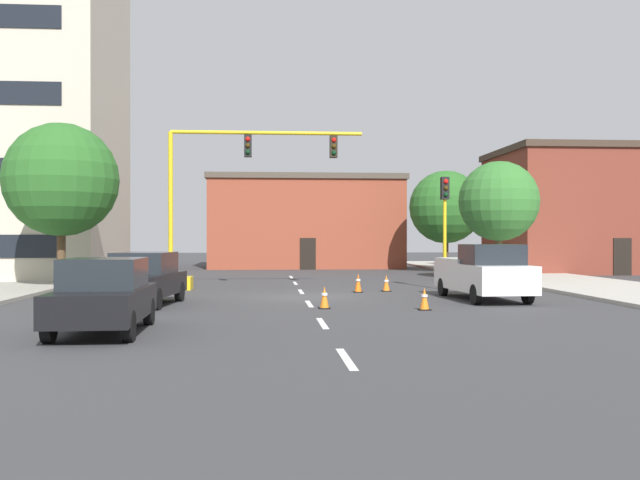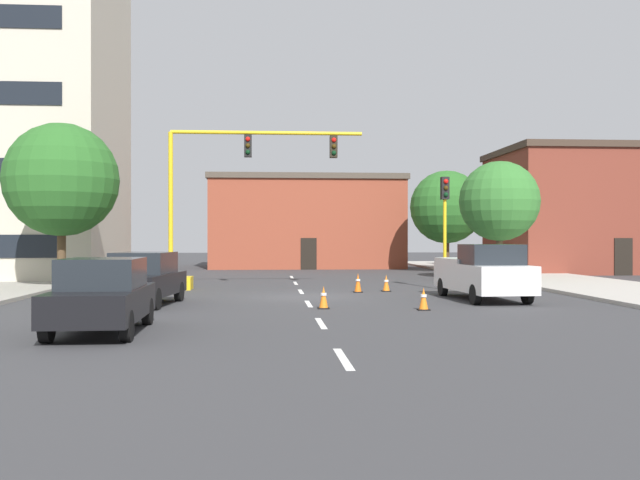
% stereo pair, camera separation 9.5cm
% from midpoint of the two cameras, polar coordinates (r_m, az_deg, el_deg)
% --- Properties ---
extents(ground_plane, '(160.00, 160.00, 0.00)m').
position_cam_midpoint_polar(ground_plane, '(27.28, -1.35, -4.49)').
color(ground_plane, '#38383A').
extents(sidewalk_left, '(6.00, 56.00, 0.14)m').
position_cam_midpoint_polar(sidewalk_left, '(37.10, -22.76, -3.15)').
color(sidewalk_left, '#9E998E').
rests_on(sidewalk_left, ground_plane).
extents(sidewalk_right, '(6.00, 56.00, 0.14)m').
position_cam_midpoint_polar(sidewalk_right, '(38.11, 18.10, -3.06)').
color(sidewalk_right, '#B2ADA3').
rests_on(sidewalk_right, ground_plane).
extents(lane_stripe_seg_0, '(0.16, 2.40, 0.01)m').
position_cam_midpoint_polar(lane_stripe_seg_0, '(13.41, 1.87, -9.33)').
color(lane_stripe_seg_0, silver).
rests_on(lane_stripe_seg_0, ground_plane).
extents(lane_stripe_seg_1, '(0.16, 2.40, 0.01)m').
position_cam_midpoint_polar(lane_stripe_seg_1, '(18.84, 0.03, -6.58)').
color(lane_stripe_seg_1, silver).
rests_on(lane_stripe_seg_1, ground_plane).
extents(lane_stripe_seg_2, '(0.16, 2.40, 0.01)m').
position_cam_midpoint_polar(lane_stripe_seg_2, '(24.29, -0.97, -5.05)').
color(lane_stripe_seg_2, silver).
rests_on(lane_stripe_seg_2, ground_plane).
extents(lane_stripe_seg_3, '(0.16, 2.40, 0.01)m').
position_cam_midpoint_polar(lane_stripe_seg_3, '(29.77, -1.61, -4.09)').
color(lane_stripe_seg_3, silver).
rests_on(lane_stripe_seg_3, ground_plane).
extents(lane_stripe_seg_4, '(0.16, 2.40, 0.01)m').
position_cam_midpoint_polar(lane_stripe_seg_4, '(35.25, -2.04, -3.42)').
color(lane_stripe_seg_4, silver).
rests_on(lane_stripe_seg_4, ground_plane).
extents(lane_stripe_seg_5, '(0.16, 2.40, 0.01)m').
position_cam_midpoint_polar(lane_stripe_seg_5, '(40.73, -2.36, -2.93)').
color(lane_stripe_seg_5, silver).
rests_on(lane_stripe_seg_5, ground_plane).
extents(building_brick_center, '(14.24, 8.27, 6.75)m').
position_cam_midpoint_polar(building_brick_center, '(54.13, -1.27, 1.42)').
color(building_brick_center, brown).
rests_on(building_brick_center, ground_plane).
extents(building_row_right, '(11.72, 9.26, 7.94)m').
position_cam_midpoint_polar(building_row_right, '(50.04, 20.34, 2.19)').
color(building_row_right, brown).
rests_on(building_row_right, ground_plane).
extents(traffic_signal_gantry, '(9.14, 1.20, 6.83)m').
position_cam_midpoint_polar(traffic_signal_gantry, '(31.41, -9.67, 0.23)').
color(traffic_signal_gantry, yellow).
rests_on(traffic_signal_gantry, ground_plane).
extents(traffic_light_pole_right, '(0.32, 0.47, 4.80)m').
position_cam_midpoint_polar(traffic_light_pole_right, '(31.16, 9.73, 2.59)').
color(traffic_light_pole_right, yellow).
rests_on(traffic_light_pole_right, ground_plane).
extents(tree_right_mid, '(4.18, 4.18, 6.22)m').
position_cam_midpoint_polar(tree_right_mid, '(38.87, 13.86, 2.98)').
color(tree_right_mid, brown).
rests_on(tree_right_mid, ground_plane).
extents(tree_left_near, '(4.79, 4.79, 7.07)m').
position_cam_midpoint_polar(tree_left_near, '(32.52, -19.81, 4.48)').
color(tree_left_near, '#4C3823').
rests_on(tree_left_near, ground_plane).
extents(tree_right_far, '(4.74, 4.74, 6.59)m').
position_cam_midpoint_polar(tree_right_far, '(47.77, 9.83, 2.57)').
color(tree_right_far, '#4C3823').
rests_on(tree_right_far, ground_plane).
extents(pickup_truck_white, '(2.28, 5.50, 1.99)m').
position_cam_midpoint_polar(pickup_truck_white, '(26.44, 12.66, -2.52)').
color(pickup_truck_white, white).
rests_on(pickup_truck_white, ground_plane).
extents(sedan_black_near_left, '(2.36, 4.68, 1.74)m').
position_cam_midpoint_polar(sedan_black_near_left, '(24.44, -13.82, -2.95)').
color(sedan_black_near_left, black).
rests_on(sedan_black_near_left, ground_plane).
extents(sedan_black_mid_left, '(1.94, 4.53, 1.74)m').
position_cam_midpoint_polar(sedan_black_mid_left, '(17.60, -16.83, -4.17)').
color(sedan_black_mid_left, black).
rests_on(sedan_black_mid_left, ground_plane).
extents(traffic_cone_roadside_a, '(0.36, 0.36, 0.70)m').
position_cam_midpoint_polar(traffic_cone_roadside_a, '(22.36, 8.12, -4.64)').
color(traffic_cone_roadside_a, black).
rests_on(traffic_cone_roadside_a, ground_plane).
extents(traffic_cone_roadside_b, '(0.36, 0.36, 0.71)m').
position_cam_midpoint_polar(traffic_cone_roadside_b, '(22.59, 0.23, -4.57)').
color(traffic_cone_roadside_b, black).
rests_on(traffic_cone_roadside_b, ground_plane).
extents(traffic_cone_roadside_c, '(0.36, 0.36, 0.69)m').
position_cam_midpoint_polar(traffic_cone_roadside_c, '(29.93, 5.16, -3.42)').
color(traffic_cone_roadside_c, black).
rests_on(traffic_cone_roadside_c, ground_plane).
extents(traffic_cone_roadside_d, '(0.36, 0.36, 0.79)m').
position_cam_midpoint_polar(traffic_cone_roadside_d, '(29.32, 2.93, -3.40)').
color(traffic_cone_roadside_d, black).
rests_on(traffic_cone_roadside_d, ground_plane).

